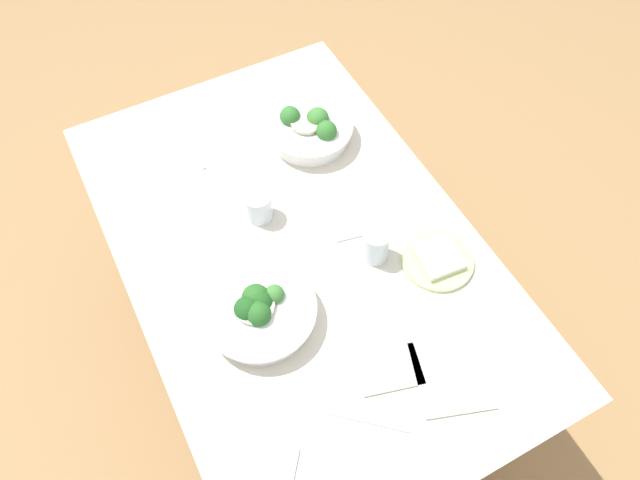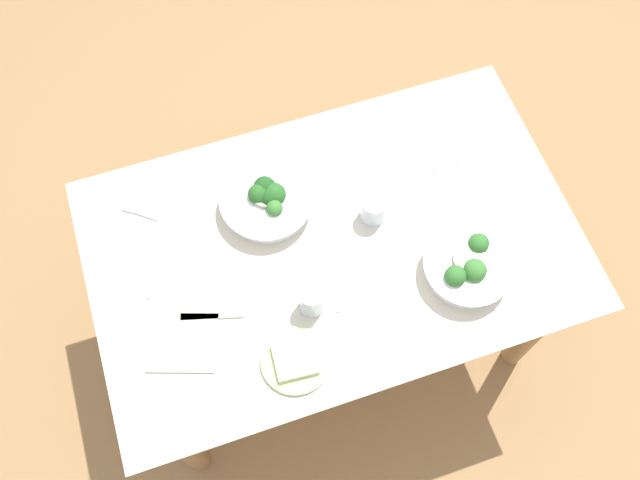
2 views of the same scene
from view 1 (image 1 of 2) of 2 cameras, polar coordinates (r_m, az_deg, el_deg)
name	(u,v)px [view 1 (image 1 of 2)]	position (r m, az deg, el deg)	size (l,w,h in m)	color
ground_plane	(305,355)	(2.23, -1.45, -10.65)	(6.00, 6.00, 0.00)	#9E7547
dining_table	(300,268)	(1.69, -1.88, -2.66)	(1.39, 0.87, 0.72)	beige
broccoli_bowl_far	(310,129)	(1.80, -0.92, 10.25)	(0.25, 0.25, 0.10)	white
broccoli_bowl_near	(259,311)	(1.46, -5.68, -6.58)	(0.27, 0.27, 0.10)	white
bread_side_plate	(438,259)	(1.59, 10.89, -1.77)	(0.19, 0.19, 0.03)	#B7D684
water_glass_center	(258,206)	(1.62, -5.76, 3.18)	(0.07, 0.07, 0.08)	silver
water_glass_side	(376,245)	(1.54, 5.21, -0.47)	(0.07, 0.07, 0.10)	silver
fork_by_far_bowl	(358,236)	(1.61, 3.60, 0.42)	(0.03, 0.11, 0.00)	#B7B7BC
fork_by_near_bowl	(292,478)	(1.37, -2.59, -21.21)	(0.09, 0.08, 0.00)	#B7B7BC
table_knife_left	(185,150)	(1.84, -12.44, 8.17)	(0.19, 0.01, 0.00)	#B7B7BC
table_knife_right	(365,420)	(1.40, 4.18, -16.37)	(0.20, 0.01, 0.00)	#B7B7BC
napkin_folded_upper	(385,356)	(1.45, 6.07, -10.65)	(0.17, 0.14, 0.01)	#B1A997
napkin_folded_lower	(451,375)	(1.46, 12.11, -12.21)	(0.18, 0.16, 0.01)	#B1A997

